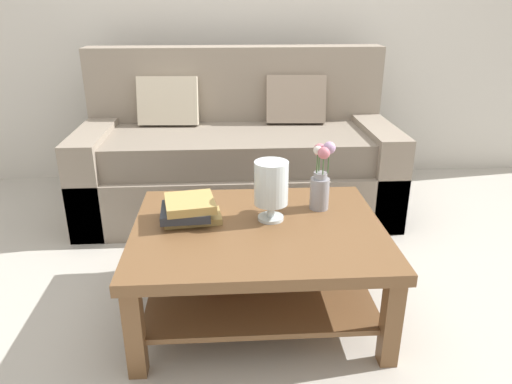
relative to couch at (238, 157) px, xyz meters
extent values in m
plane|color=#B7B2A8|center=(0.09, -0.92, -0.36)|extent=(10.00, 10.00, 0.00)
cube|color=beige|center=(0.09, 0.73, 0.99)|extent=(6.40, 0.12, 2.70)
cube|color=gray|center=(0.00, -0.07, -0.18)|extent=(2.03, 0.90, 0.36)
cube|color=gray|center=(0.00, -0.10, 0.10)|extent=(1.79, 0.74, 0.20)
cube|color=gray|center=(0.00, 0.28, 0.35)|extent=(2.03, 0.20, 0.70)
cube|color=gray|center=(-0.92, -0.07, -0.06)|extent=(0.20, 0.90, 0.60)
cube|color=gray|center=(0.92, -0.07, -0.06)|extent=(0.20, 0.90, 0.60)
cube|color=beige|center=(-0.46, 0.14, 0.36)|extent=(0.41, 0.21, 0.34)
cube|color=gray|center=(0.41, 0.14, 0.36)|extent=(0.41, 0.21, 0.34)
cube|color=brown|center=(0.06, -1.22, 0.05)|extent=(1.10, 0.88, 0.05)
cube|color=brown|center=(-0.43, -1.60, -0.17)|extent=(0.07, 0.07, 0.39)
cube|color=brown|center=(0.55, -1.60, -0.17)|extent=(0.07, 0.07, 0.39)
cube|color=brown|center=(-0.43, -0.84, -0.17)|extent=(0.07, 0.07, 0.39)
cube|color=brown|center=(0.55, -0.84, -0.17)|extent=(0.07, 0.07, 0.39)
cube|color=brown|center=(0.06, -1.22, -0.22)|extent=(0.98, 0.76, 0.02)
cube|color=#993833|center=(-0.06, -1.18, -0.20)|extent=(0.32, 0.26, 0.03)
cube|color=tan|center=(-0.23, -1.14, 0.09)|extent=(0.27, 0.18, 0.03)
cube|color=#2D333D|center=(-0.26, -1.15, 0.12)|extent=(0.23, 0.22, 0.04)
cube|color=tan|center=(-0.24, -1.15, 0.16)|extent=(0.25, 0.25, 0.04)
cylinder|color=silver|center=(0.12, -1.15, 0.08)|extent=(0.12, 0.12, 0.02)
cylinder|color=silver|center=(0.12, -1.15, 0.12)|extent=(0.04, 0.04, 0.06)
cylinder|color=silver|center=(0.12, -1.15, 0.25)|extent=(0.15, 0.15, 0.19)
sphere|color=#993833|center=(0.10, -1.15, 0.20)|extent=(0.04, 0.04, 0.04)
sphere|color=slate|center=(0.14, -1.14, 0.21)|extent=(0.05, 0.05, 0.05)
cylinder|color=gray|center=(0.36, -1.05, 0.15)|extent=(0.09, 0.09, 0.15)
cylinder|color=gray|center=(0.36, -1.05, 0.24)|extent=(0.06, 0.06, 0.03)
cylinder|color=#426638|center=(0.39, -1.06, 0.31)|extent=(0.01, 0.01, 0.10)
sphere|color=#B28CB7|center=(0.39, -1.06, 0.37)|extent=(0.06, 0.06, 0.06)
cylinder|color=#426638|center=(0.35, -1.03, 0.30)|extent=(0.01, 0.01, 0.08)
sphere|color=#C66B7A|center=(0.35, -1.03, 0.36)|extent=(0.06, 0.06, 0.06)
cylinder|color=#426638|center=(0.34, -1.05, 0.30)|extent=(0.01, 0.01, 0.10)
sphere|color=silver|center=(0.34, -1.05, 0.36)|extent=(0.04, 0.04, 0.04)
cylinder|color=#426638|center=(0.36, -1.08, 0.30)|extent=(0.01, 0.01, 0.09)
sphere|color=#C66B7A|center=(0.36, -1.08, 0.36)|extent=(0.06, 0.06, 0.06)
camera|label=1|loc=(-0.07, -3.09, 1.00)|focal=33.41mm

